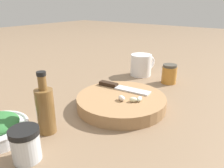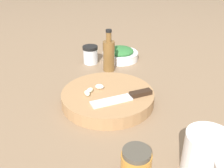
# 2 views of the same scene
# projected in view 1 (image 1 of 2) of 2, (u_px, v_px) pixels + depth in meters

# --- Properties ---
(ground_plane) EXTENTS (5.00, 5.00, 0.00)m
(ground_plane) POSITION_uv_depth(u_px,v_px,m) (114.00, 103.00, 0.71)
(ground_plane) COLOR #7F664C
(cutting_board) EXTENTS (0.27, 0.27, 0.04)m
(cutting_board) POSITION_uv_depth(u_px,v_px,m) (121.00, 102.00, 0.68)
(cutting_board) COLOR #9E754C
(cutting_board) RESTS_ON ground_plane
(chef_knife) EXTENTS (0.05, 0.18, 0.01)m
(chef_knife) POSITION_uv_depth(u_px,v_px,m) (120.00, 87.00, 0.73)
(chef_knife) COLOR black
(chef_knife) RESTS_ON cutting_board
(garlic_cloves) EXTENTS (0.05, 0.07, 0.02)m
(garlic_cloves) POSITION_uv_depth(u_px,v_px,m) (131.00, 99.00, 0.63)
(garlic_cloves) COLOR silver
(garlic_cloves) RESTS_ON cutting_board
(spice_jar) EXTENTS (0.06, 0.06, 0.07)m
(spice_jar) POSITION_uv_depth(u_px,v_px,m) (26.00, 144.00, 0.44)
(spice_jar) COLOR silver
(spice_jar) RESTS_ON ground_plane
(coffee_mug) EXTENTS (0.12, 0.09, 0.09)m
(coffee_mug) POSITION_uv_depth(u_px,v_px,m) (141.00, 65.00, 0.97)
(coffee_mug) COLOR white
(coffee_mug) RESTS_ON ground_plane
(honey_jar) EXTENTS (0.06, 0.06, 0.08)m
(honey_jar) POSITION_uv_depth(u_px,v_px,m) (169.00, 74.00, 0.87)
(honey_jar) COLOR #BC7A2D
(honey_jar) RESTS_ON ground_plane
(oil_bottle) EXTENTS (0.04, 0.04, 0.16)m
(oil_bottle) POSITION_uv_depth(u_px,v_px,m) (45.00, 109.00, 0.53)
(oil_bottle) COLOR brown
(oil_bottle) RESTS_ON ground_plane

